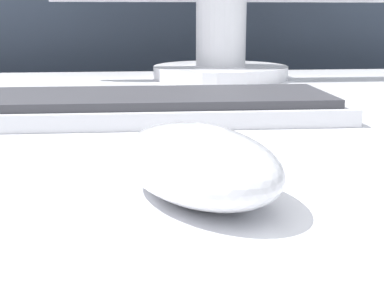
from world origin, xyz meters
TOP-DOWN VIEW (x-y plane):
  - partition_panel at (0.00, 0.71)m, footprint 5.00×0.03m
  - computer_mouse_near at (-0.01, -0.11)m, footprint 0.12×0.14m
  - keyboard at (-0.07, 0.13)m, footprint 0.46×0.14m

SIDE VIEW (x-z plane):
  - partition_panel at x=0.00m, z-range 0.00..1.20m
  - keyboard at x=-0.07m, z-range 0.70..0.73m
  - computer_mouse_near at x=-0.01m, z-range 0.70..0.74m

